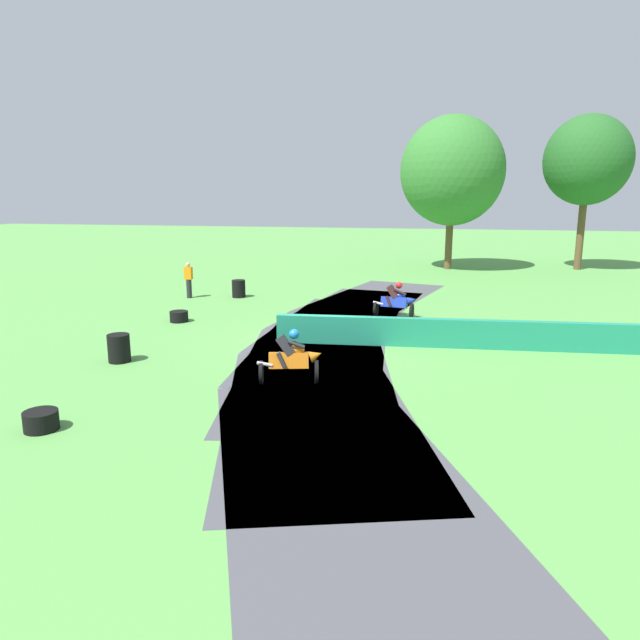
{
  "coord_description": "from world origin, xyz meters",
  "views": [
    {
      "loc": [
        3.59,
        -17.68,
        4.76
      ],
      "look_at": [
        0.11,
        -0.64,
        0.9
      ],
      "focal_mm": 32.54,
      "sensor_mm": 36.0,
      "label": 1
    }
  ],
  "objects_px": {
    "motorcycle_lead_blue": "(396,301)",
    "tire_stack_mid_b": "(119,348)",
    "tire_stack_mid_a": "(179,316)",
    "motorcycle_chase_orange": "(292,358)",
    "track_marshal": "(189,280)",
    "tire_stack_near": "(239,289)",
    "tire_stack_far": "(41,421)"
  },
  "relations": [
    {
      "from": "motorcycle_lead_blue",
      "to": "tire_stack_far",
      "type": "xyz_separation_m",
      "value": [
        -6.28,
        -12.4,
        -0.45
      ]
    },
    {
      "from": "tire_stack_mid_a",
      "to": "motorcycle_lead_blue",
      "type": "bearing_deg",
      "value": 17.2
    },
    {
      "from": "tire_stack_mid_b",
      "to": "track_marshal",
      "type": "relative_size",
      "value": 0.49
    },
    {
      "from": "tire_stack_near",
      "to": "tire_stack_mid_b",
      "type": "distance_m",
      "value": 10.53
    },
    {
      "from": "motorcycle_chase_orange",
      "to": "tire_stack_near",
      "type": "height_order",
      "value": "motorcycle_chase_orange"
    },
    {
      "from": "motorcycle_chase_orange",
      "to": "tire_stack_near",
      "type": "distance_m",
      "value": 12.56
    },
    {
      "from": "tire_stack_near",
      "to": "tire_stack_mid_a",
      "type": "bearing_deg",
      "value": -95.14
    },
    {
      "from": "tire_stack_far",
      "to": "track_marshal",
      "type": "distance_m",
      "value": 15.07
    },
    {
      "from": "motorcycle_lead_blue",
      "to": "tire_stack_far",
      "type": "bearing_deg",
      "value": -116.88
    },
    {
      "from": "motorcycle_lead_blue",
      "to": "tire_stack_far",
      "type": "height_order",
      "value": "motorcycle_lead_blue"
    },
    {
      "from": "motorcycle_chase_orange",
      "to": "tire_stack_mid_b",
      "type": "xyz_separation_m",
      "value": [
        -5.29,
        0.81,
        -0.25
      ]
    },
    {
      "from": "tire_stack_far",
      "to": "tire_stack_mid_b",
      "type": "bearing_deg",
      "value": 102.04
    },
    {
      "from": "motorcycle_chase_orange",
      "to": "tire_stack_mid_b",
      "type": "bearing_deg",
      "value": 171.34
    },
    {
      "from": "motorcycle_chase_orange",
      "to": "track_marshal",
      "type": "xyz_separation_m",
      "value": [
        -7.57,
        10.75,
        0.16
      ]
    },
    {
      "from": "motorcycle_lead_blue",
      "to": "tire_stack_mid_b",
      "type": "relative_size",
      "value": 2.14
    },
    {
      "from": "tire_stack_near",
      "to": "tire_stack_mid_a",
      "type": "distance_m",
      "value": 5.36
    },
    {
      "from": "motorcycle_lead_blue",
      "to": "tire_stack_mid_b",
      "type": "distance_m",
      "value": 10.57
    },
    {
      "from": "tire_stack_mid_a",
      "to": "motorcycle_chase_orange",
      "type": "bearing_deg",
      "value": -45.62
    },
    {
      "from": "motorcycle_lead_blue",
      "to": "track_marshal",
      "type": "distance_m",
      "value": 9.85
    },
    {
      "from": "tire_stack_mid_b",
      "to": "tire_stack_far",
      "type": "height_order",
      "value": "tire_stack_mid_b"
    },
    {
      "from": "tire_stack_near",
      "to": "tire_stack_far",
      "type": "bearing_deg",
      "value": -85.79
    },
    {
      "from": "tire_stack_mid_b",
      "to": "tire_stack_near",
      "type": "bearing_deg",
      "value": 90.6
    },
    {
      "from": "tire_stack_mid_a",
      "to": "track_marshal",
      "type": "bearing_deg",
      "value": 109.63
    },
    {
      "from": "tire_stack_mid_a",
      "to": "tire_stack_mid_b",
      "type": "xyz_separation_m",
      "value": [
        0.59,
        -5.2,
        0.2
      ]
    },
    {
      "from": "motorcycle_chase_orange",
      "to": "track_marshal",
      "type": "bearing_deg",
      "value": 125.16
    },
    {
      "from": "tire_stack_mid_a",
      "to": "tire_stack_near",
      "type": "bearing_deg",
      "value": 84.86
    },
    {
      "from": "track_marshal",
      "to": "tire_stack_near",
      "type": "bearing_deg",
      "value": 15.29
    },
    {
      "from": "tire_stack_mid_b",
      "to": "track_marshal",
      "type": "xyz_separation_m",
      "value": [
        -2.28,
        9.94,
        0.42
      ]
    },
    {
      "from": "motorcycle_lead_blue",
      "to": "motorcycle_chase_orange",
      "type": "bearing_deg",
      "value": -103.39
    },
    {
      "from": "tire_stack_mid_a",
      "to": "tire_stack_mid_b",
      "type": "relative_size",
      "value": 0.85
    },
    {
      "from": "tire_stack_mid_a",
      "to": "tire_stack_far",
      "type": "xyz_separation_m",
      "value": [
        1.61,
        -9.96,
        0.0
      ]
    },
    {
      "from": "motorcycle_lead_blue",
      "to": "motorcycle_chase_orange",
      "type": "distance_m",
      "value": 8.68
    }
  ]
}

